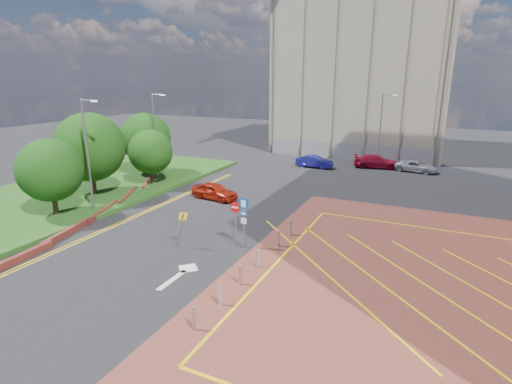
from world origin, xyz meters
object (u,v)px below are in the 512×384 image
Objects in this scene: tree_a at (50,170)px; warning_sign at (182,225)px; tree_c at (150,152)px; tree_d at (146,138)px; lamp_left_near at (88,151)px; car_red_back at (376,162)px; lamp_back at (381,127)px; car_silver_back at (416,166)px; sign_cluster at (241,216)px; car_red_left at (215,191)px; car_blue_back at (314,162)px; tree_b at (90,147)px; lamp_left_far at (155,133)px.

warning_sign is at bearing -2.79° from tree_a.
tree_c is 4.30m from tree_d.
lamp_left_near reaches higher than car_red_back.
tree_a is 0.89× the size of tree_d.
lamp_left_near is (4.08, -11.00, 0.79)m from tree_d.
lamp_left_near is 3.56× the size of warning_sign.
lamp_back is 3.88m from car_red_back.
lamp_back reaches higher than warning_sign.
car_silver_back is (4.16, -1.51, -3.77)m from lamp_back.
sign_cluster is 3.47m from warning_sign.
warning_sign is 0.56× the size of car_red_left.
warning_sign is at bearing -179.15° from car_blue_back.
lamp_left_near reaches higher than car_silver_back.
car_red_back is at bearing -65.01° from car_blue_back.
warning_sign reaches higher than car_blue_back.
lamp_left_near is at bearing 175.44° from sign_cluster.
car_blue_back is (13.25, 19.01, -3.57)m from tree_b.
tree_c reaches higher than sign_cluster.
tree_b is at bearing 156.45° from warning_sign.
car_red_left is (6.30, 6.80, -3.98)m from lamp_left_near.
tree_b is 7.10m from lamp_left_far.
sign_cluster is 0.79× the size of car_blue_back.
car_red_left is 15.70m from car_blue_back.
car_blue_back is at bearing 51.23° from tree_c.
lamp_left_far reaches higher than tree_b.
lamp_left_far reaches higher than lamp_back.
lamp_left_near and lamp_left_far have the same top height.
car_silver_back is (20.66, 24.49, -4.07)m from lamp_left_near.
tree_c is 1.21× the size of car_blue_back.
lamp_back is at bearing 36.09° from tree_d.
lamp_back is at bearing 57.60° from lamp_left_near.
sign_cluster is (13.80, -9.02, -1.24)m from tree_c.
warning_sign is at bearing -153.48° from sign_cluster.
lamp_left_near is (1.08, -8.00, 1.47)m from tree_c.
car_red_back is at bearing 97.58° from car_silver_back.
tree_b is 4.32m from lamp_left_near.
lamp_left_far reaches higher than tree_a.
lamp_left_far reaches higher than car_red_left.
tree_c is 0.61× the size of lamp_left_near.
tree_c is 0.81× the size of tree_d.
sign_cluster is (16.80, -12.02, -1.92)m from tree_d.
car_silver_back is at bearing 72.70° from sign_cluster.
tree_c is 0.61× the size of lamp_left_far.
tree_d is (-1.00, 8.00, -0.37)m from tree_b.
car_blue_back is at bearing 44.62° from lamp_left_far.
lamp_left_far reaches higher than tree_d.
lamp_left_near is 29.94m from car_red_back.
tree_b is 3.00× the size of warning_sign.
car_red_back is at bearing 81.66° from sign_cluster.
tree_c is 15.15m from warning_sign.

